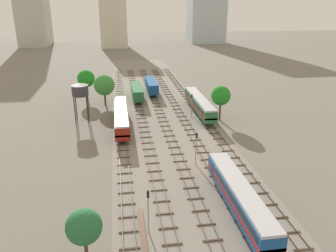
{
  "coord_description": "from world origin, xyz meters",
  "views": [
    {
      "loc": [
        -9.96,
        -17.83,
        26.07
      ],
      "look_at": [
        0.0,
        48.51,
        1.5
      ],
      "focal_mm": 36.41,
      "sensor_mm": 36.0,
      "label": 1
    }
  ],
  "objects": [
    {
      "name": "lineside_tree_2",
      "position": [
        -14.02,
        11.31,
        5.07
      ],
      "size": [
        3.68,
        3.68,
        6.95
      ],
      "color": "#4C331E",
      "rests_on": "ground"
    },
    {
      "name": "skyline_tower_1",
      "position": [
        -10.77,
        194.61,
        18.24
      ],
      "size": [
        15.46,
        14.47,
        36.48
      ],
      "color": "beige",
      "rests_on": "ground"
    },
    {
      "name": "skyline_tower_2",
      "position": [
        50.08,
        212.86,
        23.87
      ],
      "size": [
        22.67,
        21.81,
        47.74
      ],
      "color": "silver",
      "rests_on": "ground"
    },
    {
      "name": "track_centre_right",
      "position": [
        9.6,
        57.0,
        0.14
      ],
      "size": [
        2.4,
        126.0,
        0.29
      ],
      "color": "#47382D",
      "rests_on": "ground"
    },
    {
      "name": "water_tower",
      "position": [
        -18.47,
        58.83,
        7.39
      ],
      "size": [
        3.84,
        3.84,
        8.97
      ],
      "color": "#2D2826",
      "rests_on": "ground"
    },
    {
      "name": "track_far_left",
      "position": [
        -9.6,
        57.0,
        0.14
      ],
      "size": [
        2.4,
        126.0,
        0.29
      ],
      "color": "#47382D",
      "rests_on": "ground"
    },
    {
      "name": "signal_post_nearest",
      "position": [
        -7.2,
        16.09,
        3.69
      ],
      "size": [
        0.28,
        0.47,
        5.86
      ],
      "color": "gray",
      "rests_on": "ground"
    },
    {
      "name": "lineside_tree_1",
      "position": [
        13.05,
        54.51,
        5.96
      ],
      "size": [
        4.45,
        4.45,
        8.22
      ],
      "color": "#4C331E",
      "rests_on": "ground"
    },
    {
      "name": "track_centre_left",
      "position": [
        0.0,
        57.0,
        0.14
      ],
      "size": [
        2.4,
        126.0,
        0.29
      ],
      "color": "#47382D",
      "rests_on": "ground"
    },
    {
      "name": "ballast_bed",
      "position": [
        0.0,
        56.0,
        0.0
      ],
      "size": [
        23.2,
        176.0,
        0.01
      ],
      "primitive_type": "cube",
      "color": "gray",
      "rests_on": "ground"
    },
    {
      "name": "spare_rail_bundle",
      "position": [
        -7.89,
        15.99,
        0.12
      ],
      "size": [
        0.6,
        10.0,
        0.24
      ],
      "primitive_type": "cube",
      "color": "brown",
      "rests_on": "ground"
    },
    {
      "name": "track_centre",
      "position": [
        4.8,
        57.0,
        0.14
      ],
      "size": [
        2.4,
        126.0,
        0.29
      ],
      "color": "#47382D",
      "rests_on": "ground"
    },
    {
      "name": "passenger_coach_centre_right_mid",
      "position": [
        9.6,
        60.42,
        2.61
      ],
      "size": [
        2.96,
        22.0,
        3.8
      ],
      "color": "#286638",
      "rests_on": "ground"
    },
    {
      "name": "signal_post_mid",
      "position": [
        7.2,
        58.41,
        3.52
      ],
      "size": [
        0.28,
        0.47,
        5.56
      ],
      "color": "gray",
      "rests_on": "ground"
    },
    {
      "name": "lineside_tree_0",
      "position": [
        -18.63,
        77.46,
        5.98
      ],
      "size": [
        4.77,
        4.77,
        8.39
      ],
      "color": "#4C331E",
      "rests_on": "ground"
    },
    {
      "name": "skyline_tower_0",
      "position": [
        -59.17,
        211.42,
        27.16
      ],
      "size": [
        16.68,
        25.96,
        54.31
      ],
      "color": "#B8B7A9",
      "rests_on": "ground"
    },
    {
      "name": "ground_plane",
      "position": [
        0.0,
        56.0,
        0.0
      ],
      "size": [
        480.0,
        480.0,
        0.0
      ],
      "primitive_type": "plane",
      "color": "slate"
    },
    {
      "name": "passenger_coach_far_left_near",
      "position": [
        -9.6,
        53.37,
        2.61
      ],
      "size": [
        2.96,
        22.0,
        3.8
      ],
      "color": "maroon",
      "rests_on": "ground"
    },
    {
      "name": "diesel_railcar_centre_nearest",
      "position": [
        4.8,
        18.39,
        2.6
      ],
      "size": [
        2.96,
        20.5,
        3.8
      ],
      "color": "#194C8C",
      "rests_on": "ground"
    },
    {
      "name": "track_left",
      "position": [
        -4.8,
        57.0,
        0.14
      ],
      "size": [
        2.4,
        126.0,
        0.29
      ],
      "color": "#47382D",
      "rests_on": "ground"
    },
    {
      "name": "lineside_tree_3",
      "position": [
        -13.54,
        71.23,
        5.43
      ],
      "size": [
        5.45,
        5.45,
        8.18
      ],
      "color": "#4C331E",
      "rests_on": "ground"
    },
    {
      "name": "signal_post_near",
      "position": [
        2.4,
        32.95,
        3.7
      ],
      "size": [
        0.28,
        0.47,
        5.88
      ],
      "color": "gray",
      "rests_on": "ground"
    },
    {
      "name": "freight_boxcar_left_midfar",
      "position": [
        -4.79,
        75.32,
        2.45
      ],
      "size": [
        2.87,
        14.0,
        3.6
      ],
      "color": "#286638",
      "rests_on": "ground"
    },
    {
      "name": "freight_boxcar_centre_left_far",
      "position": [
        0.01,
        82.09,
        2.45
      ],
      "size": [
        2.87,
        14.0,
        3.6
      ],
      "color": "#194C8C",
      "rests_on": "ground"
    }
  ]
}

